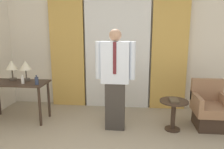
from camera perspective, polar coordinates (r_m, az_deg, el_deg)
The scene contains 13 objects.
wall_back at distance 5.03m, azimuth 1.47°, elevation 6.83°, with size 10.00×0.06×2.70m.
curtain_sheer_center at distance 4.90m, azimuth 1.35°, elevation 5.99°, with size 1.44×0.06×2.58m.
curtain_drape_left at distance 5.12m, azimuth -11.62°, elevation 6.01°, with size 0.78×0.06×2.58m.
curtain_drape_right at distance 4.95m, azimuth 14.78°, elevation 5.65°, with size 0.78×0.06×2.58m.
desk at distance 4.66m, azimuth -23.65°, elevation -3.26°, with size 1.21×0.55×0.78m.
table_lamp_left at distance 4.77m, azimuth -24.74°, elevation 1.97°, with size 0.23×0.23×0.40m.
table_lamp_right at distance 4.64m, azimuth -21.66°, elevation 1.95°, with size 0.23×0.23×0.40m.
bottle_near_edge at distance 4.44m, azimuth -22.32°, elevation -1.29°, with size 0.06×0.06×0.18m.
bottle_by_lamp at distance 4.28m, azimuth -19.08°, elevation -1.54°, with size 0.07×0.07×0.17m.
person at distance 3.81m, azimuth 0.84°, elevation -0.61°, with size 0.70×0.23×1.80m.
armchair at distance 4.46m, azimuth 24.07°, elevation -8.49°, with size 0.58×0.65×0.86m.
side_table at distance 4.09m, azimuth 15.76°, elevation -8.96°, with size 0.50×0.50×0.55m.
book at distance 4.01m, azimuth 15.91°, elevation -6.47°, with size 0.15×0.25×0.03m.
Camera 1 is at (0.38, -1.83, 1.82)m, focal length 35.00 mm.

